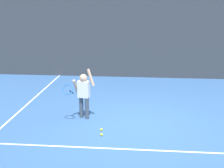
{
  "coord_description": "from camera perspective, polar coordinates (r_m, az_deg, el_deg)",
  "views": [
    {
      "loc": [
        0.02,
        -7.0,
        2.98
      ],
      "look_at": [
        -0.71,
        0.8,
        0.85
      ],
      "focal_mm": 47.95,
      "sensor_mm": 36.0,
      "label": 1
    }
  ],
  "objects": [
    {
      "name": "court_line_baseline",
      "position": [
        6.45,
        4.66,
        -12.35
      ],
      "size": [
        9.0,
        0.05,
        0.0
      ],
      "primitive_type": "cube",
      "color": "white",
      "rests_on": "ground"
    },
    {
      "name": "tennis_player",
      "position": [
        7.86,
        -5.53,
        -1.53
      ],
      "size": [
        0.79,
        0.57,
        1.35
      ],
      "rotation": [
        0.0,
        0.0,
        -0.18
      ],
      "color": "#3F4C59",
      "rests_on": "ground"
    },
    {
      "name": "tennis_ball_1",
      "position": [
        7.02,
        -1.99,
        -9.63
      ],
      "size": [
        0.07,
        0.07,
        0.07
      ],
      "primitive_type": "sphere",
      "color": "#CCE033",
      "rests_on": "ground"
    },
    {
      "name": "fence_post_2",
      "position": [
        12.42,
        15.6,
        10.12
      ],
      "size": [
        0.09,
        0.09,
        4.0
      ],
      "primitive_type": "cylinder",
      "color": "slate",
      "rests_on": "ground"
    },
    {
      "name": "court_line_sideline",
      "position": [
        9.18,
        -16.58,
        -4.39
      ],
      "size": [
        0.05,
        9.0,
        0.0
      ],
      "primitive_type": "cube",
      "color": "white",
      "rests_on": "ground"
    },
    {
      "name": "ground_plane",
      "position": [
        7.61,
        4.8,
        -7.9
      ],
      "size": [
        20.0,
        20.0,
        0.0
      ],
      "primitive_type": "plane",
      "color": "#335B93"
    },
    {
      "name": "tennis_ball_4",
      "position": [
        7.28,
        -2.04,
        -8.68
      ],
      "size": [
        0.07,
        0.07,
        0.07
      ],
      "primitive_type": "sphere",
      "color": "#CCE033",
      "rests_on": "ground"
    },
    {
      "name": "fence_post_1",
      "position": [
        12.43,
        -5.0,
        10.61
      ],
      "size": [
        0.09,
        0.09,
        4.0
      ],
      "primitive_type": "cylinder",
      "color": "slate",
      "rests_on": "ground"
    },
    {
      "name": "back_fence_windscreen",
      "position": [
        12.18,
        5.29,
        10.16
      ],
      "size": [
        13.42,
        0.08,
        3.85
      ],
      "primitive_type": "cube",
      "color": "#383D42",
      "rests_on": "ground"
    }
  ]
}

